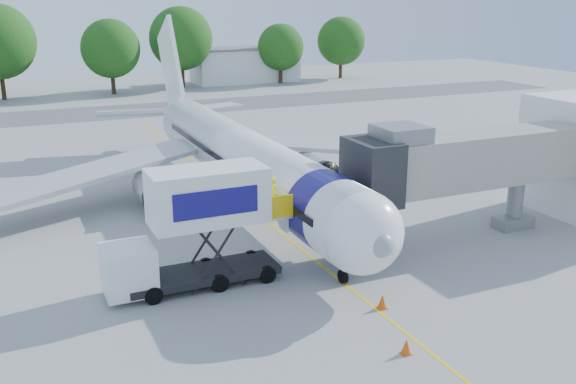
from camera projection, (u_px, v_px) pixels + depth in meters
name	position (u px, v px, depth m)	size (l,w,h in m)	color
ground	(265.00, 221.00, 38.08)	(160.00, 160.00, 0.00)	#9A9A98
guidance_line	(265.00, 220.00, 38.08)	(0.15, 70.00, 0.01)	yellow
taxiway_strip	(129.00, 111.00, 74.72)	(120.00, 10.00, 0.01)	#59595B
aircraft	(240.00, 157.00, 40.82)	(34.17, 37.73, 11.35)	white
jet_bridge	(455.00, 163.00, 33.85)	(13.90, 3.20, 6.60)	#ABA492
catering_hiloader	(194.00, 229.00, 28.70)	(8.50, 2.44, 5.50)	black
ground_tug	(413.00, 352.00, 22.59)	(3.74, 2.54, 1.37)	white
safety_cone_a	(382.00, 302.00, 27.24)	(0.41, 0.41, 0.65)	#DA490B
safety_cone_b	(406.00, 347.00, 23.75)	(0.40, 0.40, 0.63)	#DA490B
outbuilding_right	(245.00, 65.00, 100.03)	(16.40, 7.40, 5.30)	silver
tree_d	(110.00, 49.00, 86.22)	(7.88, 7.88, 10.05)	#382314
tree_e	(181.00, 39.00, 92.09)	(9.07, 9.07, 11.56)	#382314
tree_f	(281.00, 47.00, 97.55)	(7.03, 7.03, 8.97)	#382314
tree_g	(341.00, 41.00, 103.51)	(7.70, 7.70, 9.81)	#382314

